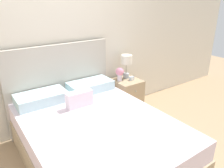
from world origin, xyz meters
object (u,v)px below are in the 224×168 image
table_lamp (126,62)px  flower_vase (120,73)px  alarm_clock (132,78)px  nightstand (127,96)px  bed (94,135)px

table_lamp → flower_vase: 0.24m
table_lamp → flower_vase: table_lamp is taller
flower_vase → alarm_clock: bearing=-24.3°
nightstand → alarm_clock: (0.06, -0.04, 0.32)m
bed → nightstand: 1.29m
table_lamp → flower_vase: bearing=-163.3°
bed → nightstand: bearing=33.4°
bed → table_lamp: (1.14, 0.81, 0.55)m
flower_vase → alarm_clock: 0.23m
bed → nightstand: (1.08, 0.71, -0.02)m
nightstand → table_lamp: size_ratio=1.44×
nightstand → bed: bearing=-146.6°
bed → flower_vase: bearing=38.3°
flower_vase → table_lamp: bearing=16.7°
nightstand → table_lamp: (0.05, 0.10, 0.58)m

